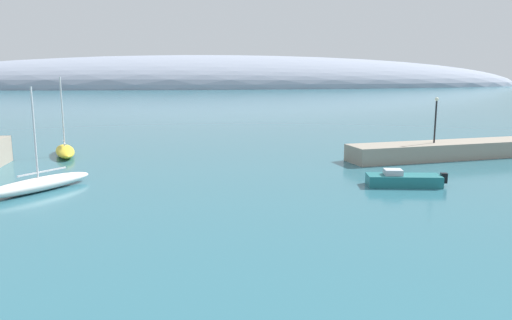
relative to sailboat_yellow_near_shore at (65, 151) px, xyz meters
The scene contains 6 objects.
breakwater_rocks 38.87m from the sailboat_yellow_near_shore, 10.19° to the right, with size 24.08×3.44×1.55m, color gray.
distant_ridge 215.57m from the sailboat_yellow_near_shore, 81.25° to the left, with size 345.48×82.83×32.88m, color #8E99AD.
sailboat_yellow_near_shore is the anchor object (origin of this frame).
sailboat_white_mid_mooring 14.80m from the sailboat_yellow_near_shore, 84.91° to the right, with size 6.71×7.34×7.16m.
motorboat_teal_foreground 31.98m from the sailboat_yellow_near_shore, 32.78° to the right, with size 5.76×2.79×1.21m.
harbor_lamp_post 35.61m from the sailboat_yellow_near_shore, 12.11° to the right, with size 0.36×0.36×4.26m.
Camera 1 is at (-6.88, -9.56, 8.17)m, focal length 34.47 mm.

